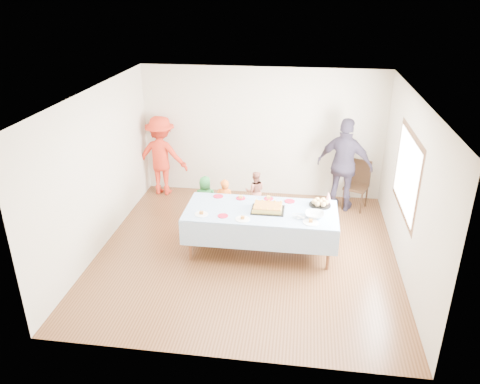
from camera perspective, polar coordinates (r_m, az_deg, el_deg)
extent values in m
plane|color=#4E2D16|center=(8.06, 0.81, -7.28)|extent=(5.00, 5.00, 0.00)
cube|color=beige|center=(9.79, 2.70, 7.20)|extent=(5.00, 0.04, 2.70)
cube|color=beige|center=(5.25, -2.56, -8.87)|extent=(5.00, 0.04, 2.70)
cube|color=beige|center=(8.11, -16.95, 2.48)|extent=(0.04, 5.00, 2.70)
cube|color=beige|center=(7.58, 19.96, 0.51)|extent=(0.04, 5.00, 2.70)
cube|color=white|center=(7.04, 0.94, 11.81)|extent=(5.00, 5.00, 0.04)
cube|color=#472B16|center=(7.70, 19.64, 2.14)|extent=(0.03, 1.75, 1.35)
cylinder|color=#502E1B|center=(7.72, -6.12, -5.81)|extent=(0.06, 0.06, 0.73)
cylinder|color=#502E1B|center=(7.55, 10.77, -6.92)|extent=(0.06, 0.06, 0.73)
cylinder|color=#502E1B|center=(8.44, -4.79, -2.98)|extent=(0.06, 0.06, 0.73)
cylinder|color=#502E1B|center=(8.28, 10.57, -3.92)|extent=(0.06, 0.06, 0.73)
cube|color=#502E1B|center=(7.74, 2.58, -2.39)|extent=(2.40, 1.00, 0.04)
cube|color=white|center=(7.72, 2.58, -2.23)|extent=(2.50, 1.10, 0.01)
cube|color=black|center=(7.71, 3.40, -2.20)|extent=(0.54, 0.41, 0.02)
cube|color=gold|center=(7.69, 3.41, -1.92)|extent=(0.46, 0.34, 0.07)
cube|color=#B26D29|center=(7.67, 3.41, -1.66)|extent=(0.46, 0.34, 0.01)
cylinder|color=black|center=(7.97, 9.71, -1.57)|extent=(0.37, 0.37, 0.02)
sphere|color=tan|center=(7.96, 10.44, -1.25)|extent=(0.09, 0.09, 0.09)
sphere|color=tan|center=(8.03, 10.08, -0.97)|extent=(0.09, 0.09, 0.09)
sphere|color=tan|center=(8.03, 9.38, -0.93)|extent=(0.09, 0.09, 0.09)
sphere|color=tan|center=(7.95, 9.04, -1.17)|extent=(0.09, 0.09, 0.09)
sphere|color=tan|center=(7.87, 9.40, -1.45)|extent=(0.09, 0.09, 0.09)
sphere|color=tan|center=(7.88, 10.10, -1.49)|extent=(0.09, 0.09, 0.09)
sphere|color=tan|center=(7.95, 9.74, -1.21)|extent=(0.09, 0.09, 0.09)
imported|color=silver|center=(7.56, 9.08, -2.78)|extent=(0.31, 0.31, 0.08)
cone|color=silver|center=(8.09, 10.71, -0.60)|extent=(0.11, 0.11, 0.19)
cylinder|color=red|center=(8.19, -2.68, -0.52)|extent=(0.18, 0.18, 0.01)
cylinder|color=red|center=(8.11, 0.08, -0.76)|extent=(0.17, 0.17, 0.01)
cylinder|color=red|center=(8.11, 3.50, -0.80)|extent=(0.16, 0.16, 0.01)
cylinder|color=red|center=(8.05, 6.07, -1.12)|extent=(0.18, 0.18, 0.01)
cylinder|color=red|center=(7.52, -2.10, -2.92)|extent=(0.17, 0.17, 0.01)
cylinder|color=white|center=(7.59, -4.72, -2.72)|extent=(0.22, 0.22, 0.01)
cylinder|color=white|center=(7.41, 0.32, -3.32)|extent=(0.23, 0.23, 0.01)
cylinder|color=white|center=(7.40, 8.61, -3.68)|extent=(0.24, 0.24, 0.01)
cylinder|color=black|center=(9.62, 12.47, -0.90)|extent=(0.04, 0.04, 0.44)
cylinder|color=black|center=(9.54, 14.55, -1.36)|extent=(0.04, 0.04, 0.44)
cylinder|color=black|center=(9.94, 13.14, -0.12)|extent=(0.04, 0.04, 0.44)
cylinder|color=black|center=(9.86, 15.15, -0.55)|extent=(0.04, 0.04, 0.44)
cube|color=black|center=(9.64, 13.97, 0.56)|extent=(0.56, 0.56, 0.05)
cube|color=black|center=(9.71, 14.46, 2.44)|extent=(0.41, 0.20, 0.51)
imported|color=orange|center=(8.69, -1.88, -1.31)|extent=(0.35, 0.24, 0.94)
imported|color=#287934|center=(8.89, -4.23, -0.86)|extent=(0.49, 0.37, 0.90)
imported|color=#AF6551|center=(9.30, 1.85, 0.11)|extent=(0.44, 0.37, 0.83)
imported|color=red|center=(10.06, -9.55, 4.39)|extent=(1.14, 0.71, 1.70)
imported|color=#352D3E|center=(9.38, 12.63, 3.21)|extent=(1.19, 0.80, 1.88)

